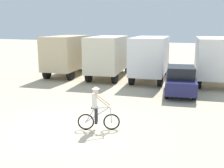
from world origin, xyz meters
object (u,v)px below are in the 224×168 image
(box_truck_tan_camper, at_px, (70,53))
(sedan_parked, at_px, (180,80))
(box_truck_avon_van, at_px, (151,56))
(box_truck_cream_rv, at_px, (109,55))
(box_truck_white_box, at_px, (213,58))
(cyclist_orange_shirt, at_px, (97,110))

(box_truck_tan_camper, bearing_deg, sedan_parked, -20.73)
(box_truck_avon_van, bearing_deg, box_truck_cream_rv, -176.68)
(box_truck_tan_camper, distance_m, box_truck_white_box, 11.60)
(box_truck_tan_camper, height_order, box_truck_avon_van, same)
(box_truck_cream_rv, relative_size, sedan_parked, 1.58)
(box_truck_white_box, relative_size, sedan_parked, 1.58)
(box_truck_cream_rv, bearing_deg, box_truck_white_box, 5.18)
(sedan_parked, bearing_deg, box_truck_cream_rv, 148.57)
(box_truck_tan_camper, xyz_separation_m, box_truck_cream_rv, (3.65, 0.05, 0.00))
(box_truck_tan_camper, height_order, box_truck_cream_rv, same)
(sedan_parked, distance_m, cyclist_orange_shirt, 7.63)
(box_truck_tan_camper, distance_m, sedan_parked, 10.50)
(box_truck_avon_van, xyz_separation_m, sedan_parked, (2.72, -3.95, -0.99))
(box_truck_avon_van, bearing_deg, box_truck_white_box, 6.57)
(box_truck_avon_van, distance_m, cyclist_orange_shirt, 11.22)
(sedan_parked, bearing_deg, box_truck_white_box, 68.07)
(box_truck_tan_camper, relative_size, box_truck_white_box, 1.00)
(box_truck_tan_camper, height_order, cyclist_orange_shirt, box_truck_tan_camper)
(box_truck_cream_rv, bearing_deg, sedan_parked, -31.43)
(box_truck_cream_rv, distance_m, sedan_parked, 7.26)
(box_truck_tan_camper, bearing_deg, box_truck_cream_rv, 0.72)
(box_truck_white_box, height_order, cyclist_orange_shirt, box_truck_white_box)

